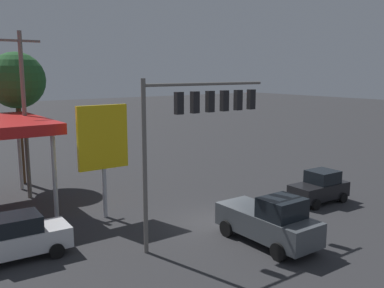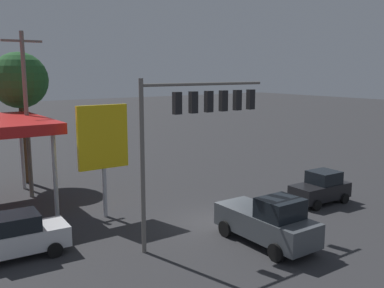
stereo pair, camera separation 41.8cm
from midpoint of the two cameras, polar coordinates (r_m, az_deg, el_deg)
The scene contains 8 objects.
ground_plane at distance 23.33m, azimuth 2.42°, elevation -10.32°, with size 200.00×200.00×0.00m, color #2D2D30.
traffic_signal_assembly at distance 19.85m, azimuth 0.34°, elevation 3.92°, with size 6.91×0.43×7.70m.
utility_pole at distance 28.50m, azimuth -21.83°, elevation 3.97°, with size 2.40×0.26×10.38m.
price_sign at distance 23.53m, azimuth -12.30°, elevation 0.47°, with size 2.83×0.27×6.21m.
pickup_parked at distance 20.44m, azimuth 9.69°, elevation -10.10°, with size 2.27×5.20×2.40m.
sedan_waiting at distance 20.28m, azimuth -22.94°, elevation -11.41°, with size 4.49×2.25×1.93m.
hatchback_crossing at distance 27.41m, azimuth 16.24°, elevation -5.57°, with size 3.86×2.08×1.97m.
street_tree at distance 32.37m, azimuth -22.69°, elevation 7.75°, with size 3.91×3.91×9.31m.
Camera 1 is at (13.85, 17.00, 8.00)m, focal length 40.00 mm.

